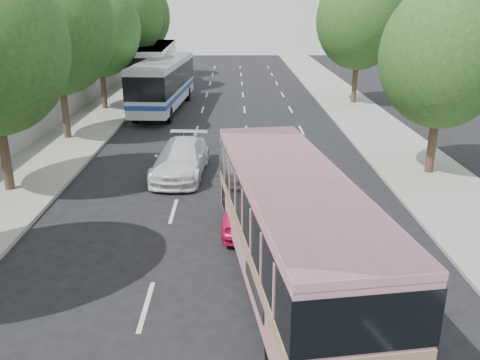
{
  "coord_description": "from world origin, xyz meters",
  "views": [
    {
      "loc": [
        0.28,
        -12.75,
        7.06
      ],
      "look_at": [
        0.47,
        2.78,
        1.6
      ],
      "focal_mm": 38.0,
      "sensor_mm": 36.0,
      "label": 1
    }
  ],
  "objects_px": {
    "pink_bus": "(292,220)",
    "pink_taxi": "(252,201)",
    "tour_coach_rear": "(154,63)",
    "white_pickup": "(181,159)",
    "tour_coach_front": "(163,80)"
  },
  "relations": [
    {
      "from": "white_pickup",
      "to": "pink_bus",
      "type": "bearing_deg",
      "value": -64.0
    },
    {
      "from": "pink_taxi",
      "to": "tour_coach_front",
      "type": "distance_m",
      "value": 19.81
    },
    {
      "from": "pink_taxi",
      "to": "tour_coach_rear",
      "type": "relative_size",
      "value": 0.37
    },
    {
      "from": "pink_taxi",
      "to": "white_pickup",
      "type": "xyz_separation_m",
      "value": [
        -2.88,
        5.0,
        -0.06
      ]
    },
    {
      "from": "pink_bus",
      "to": "pink_taxi",
      "type": "relative_size",
      "value": 2.18
    },
    {
      "from": "tour_coach_rear",
      "to": "pink_taxi",
      "type": "bearing_deg",
      "value": -76.94
    },
    {
      "from": "white_pickup",
      "to": "tour_coach_front",
      "type": "height_order",
      "value": "tour_coach_front"
    },
    {
      "from": "tour_coach_front",
      "to": "white_pickup",
      "type": "bearing_deg",
      "value": -76.03
    },
    {
      "from": "tour_coach_front",
      "to": "pink_bus",
      "type": "bearing_deg",
      "value": -71.19
    },
    {
      "from": "pink_taxi",
      "to": "tour_coach_front",
      "type": "height_order",
      "value": "tour_coach_front"
    },
    {
      "from": "pink_taxi",
      "to": "white_pickup",
      "type": "distance_m",
      "value": 5.77
    },
    {
      "from": "white_pickup",
      "to": "pink_taxi",
      "type": "bearing_deg",
      "value": -55.97
    },
    {
      "from": "pink_taxi",
      "to": "white_pickup",
      "type": "height_order",
      "value": "pink_taxi"
    },
    {
      "from": "tour_coach_rear",
      "to": "white_pickup",
      "type": "bearing_deg",
      "value": -80.77
    },
    {
      "from": "pink_bus",
      "to": "tour_coach_rear",
      "type": "height_order",
      "value": "tour_coach_rear"
    }
  ]
}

